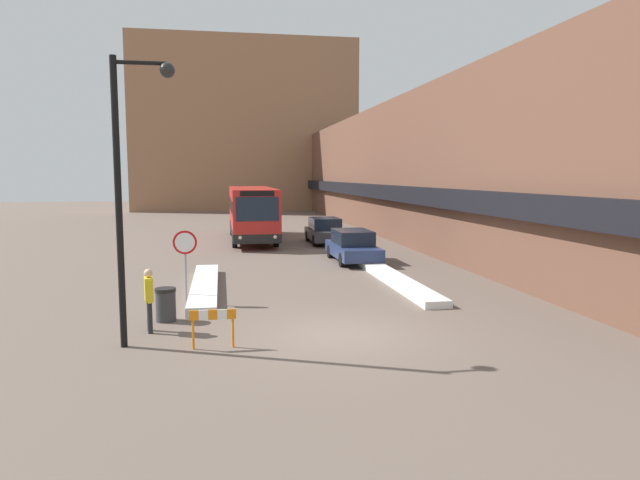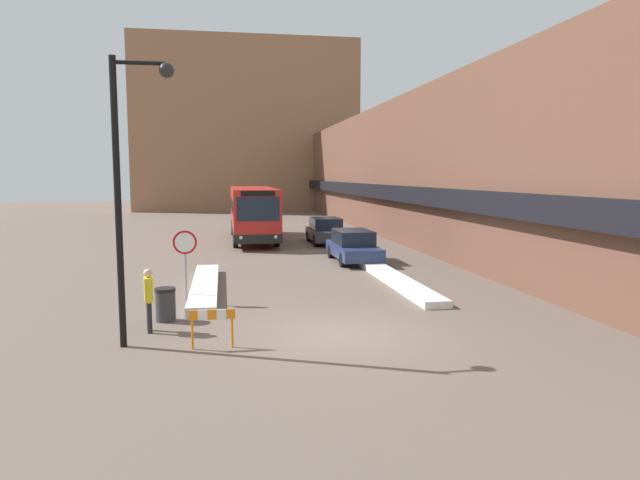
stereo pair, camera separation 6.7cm
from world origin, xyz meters
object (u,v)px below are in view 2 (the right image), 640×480
object	(u,v)px
parked_car_middle	(326,231)
stop_sign	(185,251)
trash_bin	(165,304)
pedestrian	(149,294)
street_lamp	(129,172)
construction_barricade	(212,321)
parked_car_front	(353,246)
city_bus	(253,212)

from	to	relation	value
parked_car_middle	stop_sign	xyz separation A→B (m)	(-7.33, -15.25, 0.95)
trash_bin	pedestrian	bearing A→B (deg)	-105.84
street_lamp	construction_barricade	distance (m)	4.02
parked_car_front	stop_sign	xyz separation A→B (m)	(-7.33, -7.84, 0.97)
pedestrian	construction_barricade	xyz separation A→B (m)	(1.67, -1.74, -0.35)
parked_car_middle	street_lamp	xyz separation A→B (m)	(-8.27, -19.76, 3.43)
stop_sign	pedestrian	size ratio (longest dim) A/B	1.40
pedestrian	construction_barricade	size ratio (longest dim) A/B	1.54
city_bus	pedestrian	world-z (taller)	city_bus
stop_sign	pedestrian	bearing A→B (deg)	-102.93
city_bus	stop_sign	xyz separation A→B (m)	(-3.07, -17.56, -0.07)
parked_car_middle	trash_bin	distance (m)	19.07
street_lamp	trash_bin	bearing A→B (deg)	77.93
pedestrian	construction_barricade	bearing A→B (deg)	34.17
construction_barricade	trash_bin	bearing A→B (deg)	115.59
parked_car_front	construction_barricade	world-z (taller)	parked_car_front
parked_car_front	stop_sign	world-z (taller)	stop_sign
street_lamp	parked_car_front	bearing A→B (deg)	56.20
stop_sign	parked_car_middle	bearing A→B (deg)	64.33
parked_car_middle	trash_bin	bearing A→B (deg)	-114.03
street_lamp	construction_barricade	size ratio (longest dim) A/B	6.22
parked_car_middle	pedestrian	size ratio (longest dim) A/B	2.55
parked_car_middle	construction_barricade	distance (m)	21.24
city_bus	pedestrian	xyz separation A→B (m)	(-3.82, -20.82, -0.78)
street_lamp	city_bus	bearing A→B (deg)	79.71
city_bus	parked_car_front	distance (m)	10.67
parked_car_middle	parked_car_front	bearing A→B (deg)	-90.00
trash_bin	city_bus	bearing A→B (deg)	79.93
city_bus	pedestrian	bearing A→B (deg)	-100.38
city_bus	street_lamp	distance (m)	22.56
city_bus	pedestrian	size ratio (longest dim) A/B	6.62
city_bus	trash_bin	world-z (taller)	city_bus
street_lamp	pedestrian	distance (m)	3.43
parked_car_middle	construction_barricade	size ratio (longest dim) A/B	3.91
stop_sign	trash_bin	size ratio (longest dim) A/B	2.50
parked_car_middle	stop_sign	bearing A→B (deg)	-115.67
parked_car_middle	pedestrian	distance (m)	20.20
city_bus	construction_barricade	bearing A→B (deg)	-95.44
trash_bin	construction_barricade	world-z (taller)	trash_bin
parked_car_front	trash_bin	size ratio (longest dim) A/B	4.89
stop_sign	trash_bin	world-z (taller)	stop_sign
city_bus	stop_sign	distance (m)	17.83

